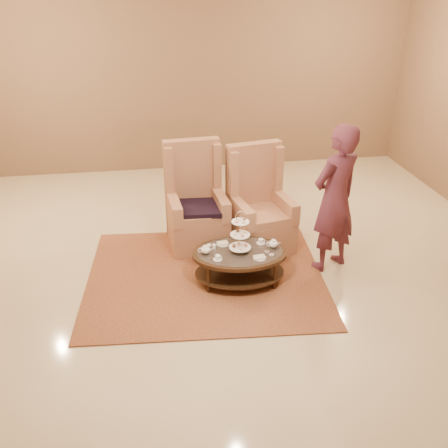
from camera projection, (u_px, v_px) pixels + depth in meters
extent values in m
plane|color=beige|center=(223.00, 280.00, 6.07)|extent=(8.00, 8.00, 0.00)
cube|color=white|center=(223.00, 280.00, 6.07)|extent=(8.00, 8.00, 0.02)
cube|color=#856448|center=(188.00, 73.00, 8.80)|extent=(8.00, 0.04, 3.50)
cube|color=#9B6237|center=(205.00, 276.00, 6.12)|extent=(3.02, 2.59, 0.02)
cylinder|color=black|center=(209.00, 279.00, 5.74)|extent=(0.05, 0.05, 0.37)
cylinder|color=black|center=(275.00, 276.00, 5.81)|extent=(0.05, 0.05, 0.37)
cylinder|color=black|center=(206.00, 261.00, 6.10)|extent=(0.05, 0.05, 0.37)
cylinder|color=black|center=(268.00, 258.00, 6.17)|extent=(0.05, 0.05, 0.37)
cylinder|color=silver|center=(240.00, 234.00, 5.74)|extent=(0.01, 0.01, 0.46)
torus|color=silver|center=(240.00, 216.00, 5.64)|extent=(0.12, 0.01, 0.12)
cylinder|color=white|center=(240.00, 247.00, 5.82)|extent=(0.27, 0.27, 0.01)
cylinder|color=white|center=(240.00, 235.00, 5.74)|extent=(0.24, 0.24, 0.01)
cylinder|color=white|center=(240.00, 222.00, 5.67)|extent=(0.21, 0.21, 0.01)
cylinder|color=#CF6A6D|center=(246.00, 245.00, 5.82)|extent=(0.04, 0.04, 0.03)
cylinder|color=tan|center=(239.00, 243.00, 5.87)|extent=(0.04, 0.04, 0.03)
cylinder|color=brown|center=(234.00, 246.00, 5.80)|extent=(0.04, 0.04, 0.03)
cylinder|color=#F2E9CD|center=(241.00, 249.00, 5.75)|extent=(0.04, 0.04, 0.03)
ellipsoid|color=tan|center=(245.00, 232.00, 5.76)|extent=(0.04, 0.04, 0.03)
ellipsoid|color=brown|center=(238.00, 231.00, 5.79)|extent=(0.04, 0.04, 0.03)
ellipsoid|color=#F2E9CD|center=(235.00, 234.00, 5.71)|extent=(0.04, 0.04, 0.03)
ellipsoid|color=#CF6A6D|center=(242.00, 236.00, 5.68)|extent=(0.04, 0.04, 0.03)
cube|color=brown|center=(244.00, 219.00, 5.70)|extent=(0.04, 0.03, 0.02)
cube|color=#F2E9CD|center=(237.00, 219.00, 5.70)|extent=(0.04, 0.03, 0.02)
cube|color=#CF6A6D|center=(237.00, 222.00, 5.63)|extent=(0.04, 0.03, 0.02)
cube|color=tan|center=(244.00, 222.00, 5.63)|extent=(0.04, 0.03, 0.02)
ellipsoid|color=white|center=(205.00, 250.00, 5.77)|extent=(0.12, 0.12, 0.09)
cylinder|color=white|center=(205.00, 247.00, 5.75)|extent=(0.05, 0.05, 0.01)
sphere|color=white|center=(205.00, 246.00, 5.74)|extent=(0.02, 0.02, 0.02)
cone|color=white|center=(211.00, 249.00, 5.77)|extent=(0.07, 0.03, 0.05)
torus|color=white|center=(201.00, 250.00, 5.76)|extent=(0.06, 0.01, 0.06)
ellipsoid|color=white|center=(273.00, 244.00, 5.90)|extent=(0.12, 0.12, 0.09)
cylinder|color=white|center=(274.00, 240.00, 5.88)|extent=(0.05, 0.05, 0.01)
sphere|color=white|center=(274.00, 239.00, 5.87)|extent=(0.02, 0.02, 0.02)
cone|color=white|center=(279.00, 243.00, 5.90)|extent=(0.07, 0.03, 0.05)
torus|color=white|center=(269.00, 244.00, 5.89)|extent=(0.06, 0.01, 0.06)
cylinder|color=white|center=(218.00, 259.00, 5.67)|extent=(0.11, 0.11, 0.01)
cylinder|color=white|center=(218.00, 257.00, 5.66)|extent=(0.06, 0.06, 0.05)
torus|color=white|center=(221.00, 257.00, 5.66)|extent=(0.03, 0.01, 0.03)
cylinder|color=white|center=(261.00, 243.00, 6.02)|extent=(0.11, 0.11, 0.01)
cylinder|color=white|center=(261.00, 241.00, 6.00)|extent=(0.06, 0.06, 0.05)
torus|color=white|center=(264.00, 241.00, 6.01)|extent=(0.03, 0.01, 0.03)
cylinder|color=white|center=(223.00, 244.00, 5.99)|extent=(0.16, 0.16, 0.01)
cube|color=beige|center=(223.00, 243.00, 5.98)|extent=(0.14, 0.11, 0.02)
cylinder|color=white|center=(260.00, 258.00, 5.70)|extent=(0.16, 0.16, 0.01)
cube|color=beige|center=(260.00, 257.00, 5.69)|extent=(0.14, 0.11, 0.02)
cylinder|color=white|center=(214.00, 247.00, 5.89)|extent=(0.04, 0.04, 0.06)
cylinder|color=white|center=(271.00, 255.00, 5.76)|extent=(0.05, 0.05, 0.01)
cylinder|color=#CF6A6D|center=(271.00, 254.00, 5.75)|extent=(0.04, 0.04, 0.01)
cylinder|color=white|center=(267.00, 251.00, 5.83)|extent=(0.05, 0.05, 0.01)
cylinder|color=brown|center=(267.00, 251.00, 5.82)|extent=(0.04, 0.04, 0.01)
cylinder|color=white|center=(209.00, 245.00, 5.96)|extent=(0.05, 0.05, 0.01)
cylinder|color=#F2E9CD|center=(209.00, 245.00, 5.95)|extent=(0.04, 0.04, 0.01)
cube|color=#B67A55|center=(198.00, 229.00, 6.77)|extent=(0.81, 0.81, 0.45)
cube|color=#B67A55|center=(198.00, 212.00, 6.60)|extent=(0.69, 0.69, 0.11)
cube|color=#B67A55|center=(192.00, 189.00, 6.83)|extent=(0.76, 0.21, 1.39)
cube|color=#B67A55|center=(168.00, 170.00, 6.58)|extent=(0.13, 0.24, 0.64)
cube|color=#B67A55|center=(216.00, 166.00, 6.71)|extent=(0.13, 0.24, 0.64)
cube|color=#B67A55|center=(174.00, 209.00, 6.49)|extent=(0.18, 0.68, 0.28)
cube|color=#B67A55|center=(221.00, 204.00, 6.62)|extent=(0.18, 0.68, 0.28)
cube|color=black|center=(198.00, 208.00, 6.54)|extent=(0.62, 0.57, 0.06)
cube|color=#B67A55|center=(261.00, 232.00, 6.70)|extent=(0.86, 0.86, 0.44)
cube|color=#B67A55|center=(263.00, 215.00, 6.53)|extent=(0.73, 0.73, 0.11)
cube|color=#B67A55|center=(253.00, 192.00, 6.75)|extent=(0.75, 0.28, 1.37)
cube|color=#B67A55|center=(232.00, 174.00, 6.47)|extent=(0.15, 0.25, 0.63)
cube|color=#B67A55|center=(276.00, 168.00, 6.67)|extent=(0.15, 0.25, 0.63)
cube|color=#B67A55|center=(241.00, 213.00, 6.40)|extent=(0.25, 0.68, 0.27)
cube|color=#B67A55|center=(284.00, 206.00, 6.59)|extent=(0.25, 0.68, 0.27)
imported|color=#582534|center=(335.00, 199.00, 5.95)|extent=(0.80, 0.69, 1.85)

